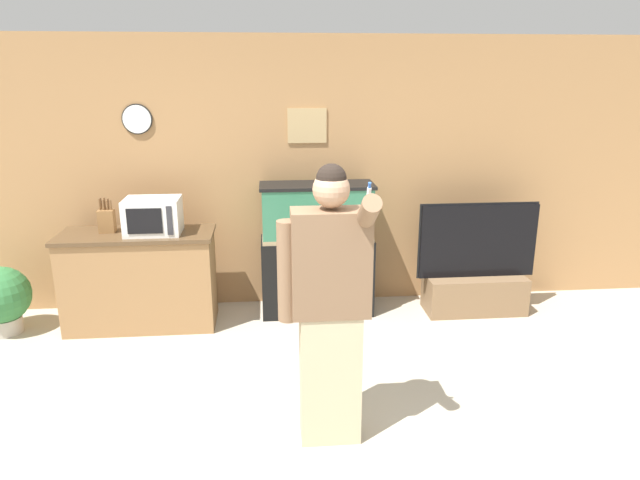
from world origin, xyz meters
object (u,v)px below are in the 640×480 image
potted_plant (1,298)px  knife_block (107,220)px  counter_island (140,280)px  microwave (153,216)px  aquarium_on_stand (317,249)px  person_standing (329,304)px  tv_on_stand (475,281)px

potted_plant → knife_block: bearing=6.7°
counter_island → knife_block: bearing=169.3°
counter_island → knife_block: knife_block is taller
knife_block → potted_plant: 1.16m
counter_island → microwave: (0.17, -0.03, 0.60)m
aquarium_on_stand → person_standing: size_ratio=0.72×
aquarium_on_stand → tv_on_stand: aquarium_on_stand is taller
tv_on_stand → microwave: bearing=-178.9°
person_standing → potted_plant: person_standing is taller
microwave → aquarium_on_stand: (1.46, 0.19, -0.41)m
counter_island → person_standing: person_standing is taller
counter_island → potted_plant: 1.21m
counter_island → knife_block: (-0.25, 0.05, 0.55)m
knife_block → counter_island: bearing=-10.7°
knife_block → person_standing: bearing=-46.8°
microwave → person_standing: (1.36, -1.82, -0.12)m
counter_island → tv_on_stand: bearing=0.6°
microwave → tv_on_stand: bearing=1.1°
microwave → knife_block: size_ratio=1.56×
knife_block → aquarium_on_stand: (1.88, 0.12, -0.36)m
counter_island → aquarium_on_stand: bearing=5.7°
counter_island → microwave: microwave is taller
microwave → knife_block: (-0.42, 0.07, -0.05)m
microwave → potted_plant: (-1.37, -0.04, -0.71)m
knife_block → tv_on_stand: (3.41, -0.02, -0.68)m
microwave → aquarium_on_stand: aquarium_on_stand is taller
counter_island → microwave: 0.62m
counter_island → tv_on_stand: (3.16, 0.03, -0.13)m
microwave → person_standing: 2.28m
tv_on_stand → person_standing: bearing=-131.0°
microwave → person_standing: person_standing is taller
knife_block → tv_on_stand: bearing=-0.3°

